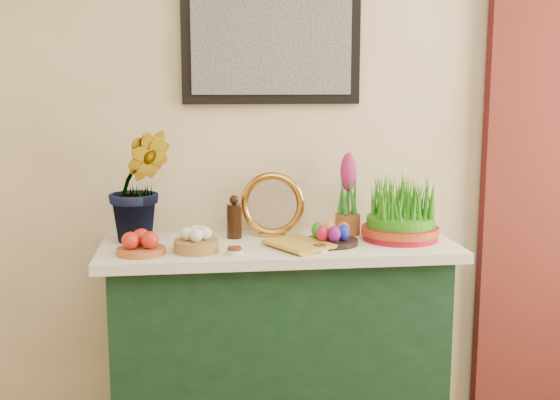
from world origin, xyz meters
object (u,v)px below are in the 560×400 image
object	(u,v)px
book	(280,247)
wheatgrass_sabzeh	(400,212)
sideboard	(278,353)
mirror	(272,205)
hyacinth_green	(139,168)

from	to	relation	value
book	wheatgrass_sabzeh	world-z (taller)	wheatgrass_sabzeh
sideboard	book	world-z (taller)	book
sideboard	mirror	distance (m)	0.61
sideboard	wheatgrass_sabzeh	size ratio (longest dim) A/B	4.14
sideboard	mirror	bearing A→B (deg)	94.12
hyacinth_green	mirror	size ratio (longest dim) A/B	2.18
hyacinth_green	mirror	bearing A→B (deg)	-3.93
sideboard	hyacinth_green	xyz separation A→B (m)	(-0.54, 0.09, 0.76)
mirror	book	world-z (taller)	mirror
sideboard	wheatgrass_sabzeh	world-z (taller)	wheatgrass_sabzeh
mirror	wheatgrass_sabzeh	size ratio (longest dim) A/B	0.87
sideboard	mirror	world-z (taller)	mirror
sideboard	wheatgrass_sabzeh	bearing A→B (deg)	-0.85
sideboard	mirror	xyz separation A→B (m)	(-0.01, 0.13, 0.59)
hyacinth_green	book	bearing A→B (deg)	-32.23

